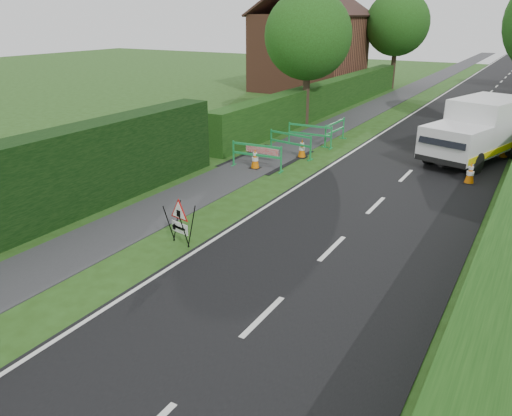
% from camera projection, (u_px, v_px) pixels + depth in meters
% --- Properties ---
extents(ground, '(120.00, 120.00, 0.00)m').
position_uv_depth(ground, '(131.00, 306.00, 10.07)').
color(ground, '#244413').
rests_on(ground, ground).
extents(road_surface, '(6.00, 90.00, 0.02)m').
position_uv_depth(road_surface, '(490.00, 93.00, 37.00)').
color(road_surface, black).
rests_on(road_surface, ground).
extents(footpath, '(2.00, 90.00, 0.02)m').
position_uv_depth(footpath, '(415.00, 88.00, 39.60)').
color(footpath, '#2D2D30').
rests_on(footpath, ground).
extents(hedge_west_far, '(1.00, 24.00, 1.80)m').
position_uv_depth(hedge_west_far, '(327.00, 112.00, 30.10)').
color(hedge_west_far, '#14380F').
rests_on(hedge_west_far, ground).
extents(house_west, '(7.50, 7.40, 7.88)m').
position_uv_depth(house_west, '(309.00, 51.00, 37.84)').
color(house_west, brown).
rests_on(house_west, ground).
extents(tree_nw, '(4.40, 4.40, 6.70)m').
position_uv_depth(tree_nw, '(308.00, 36.00, 25.07)').
color(tree_nw, '#2D2116').
rests_on(tree_nw, ground).
extents(tree_fw, '(4.80, 4.80, 7.24)m').
position_uv_depth(tree_fw, '(397.00, 24.00, 37.80)').
color(tree_fw, '#2D2116').
rests_on(tree_fw, ground).
extents(triangle_sign, '(0.84, 0.84, 1.05)m').
position_uv_depth(triangle_sign, '(178.00, 218.00, 12.50)').
color(triangle_sign, black).
rests_on(triangle_sign, ground).
extents(works_van, '(3.43, 5.59, 2.39)m').
position_uv_depth(works_van, '(478.00, 129.00, 19.69)').
color(works_van, silver).
rests_on(works_van, ground).
extents(traffic_cone_0, '(0.38, 0.38, 0.79)m').
position_uv_depth(traffic_cone_0, '(470.00, 173.00, 17.20)').
color(traffic_cone_0, black).
rests_on(traffic_cone_0, ground).
extents(traffic_cone_1, '(0.38, 0.38, 0.79)m').
position_uv_depth(traffic_cone_1, '(478.00, 161.00, 18.52)').
color(traffic_cone_1, black).
rests_on(traffic_cone_1, ground).
extents(traffic_cone_2, '(0.38, 0.38, 0.79)m').
position_uv_depth(traffic_cone_2, '(504.00, 148.00, 20.31)').
color(traffic_cone_2, black).
rests_on(traffic_cone_2, ground).
extents(traffic_cone_3, '(0.38, 0.38, 0.79)m').
position_uv_depth(traffic_cone_3, '(255.00, 159.00, 18.89)').
color(traffic_cone_3, black).
rests_on(traffic_cone_3, ground).
extents(traffic_cone_4, '(0.38, 0.38, 0.79)m').
position_uv_depth(traffic_cone_4, '(302.00, 148.00, 20.35)').
color(traffic_cone_4, black).
rests_on(traffic_cone_4, ground).
extents(ped_barrier_0, '(2.08, 0.50, 1.00)m').
position_uv_depth(ped_barrier_0, '(257.00, 153.00, 18.73)').
color(ped_barrier_0, '#198D41').
rests_on(ped_barrier_0, ground).
extents(ped_barrier_1, '(2.09, 0.67, 1.00)m').
position_uv_depth(ped_barrier_1, '(290.00, 141.00, 20.46)').
color(ped_barrier_1, '#198D41').
rests_on(ped_barrier_1, ground).
extents(ped_barrier_2, '(2.07, 0.43, 1.00)m').
position_uv_depth(ped_barrier_2, '(310.00, 132.00, 21.98)').
color(ped_barrier_2, '#198D41').
rests_on(ped_barrier_2, ground).
extents(ped_barrier_3, '(0.42, 2.07, 1.00)m').
position_uv_depth(ped_barrier_3, '(335.00, 129.00, 22.58)').
color(ped_barrier_3, '#198D41').
rests_on(ped_barrier_3, ground).
extents(redwhite_plank, '(1.50, 0.11, 0.25)m').
position_uv_depth(redwhite_plank, '(262.00, 161.00, 19.95)').
color(redwhite_plank, red).
rests_on(redwhite_plank, ground).
extents(hatchback_car, '(1.37, 3.32, 1.13)m').
position_uv_depth(hatchback_car, '(465.00, 106.00, 28.55)').
color(hatchback_car, silver).
rests_on(hatchback_car, ground).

